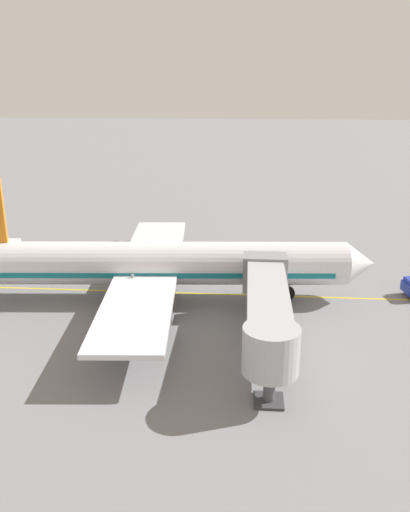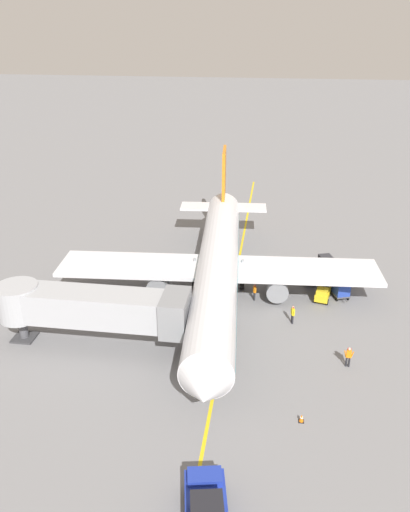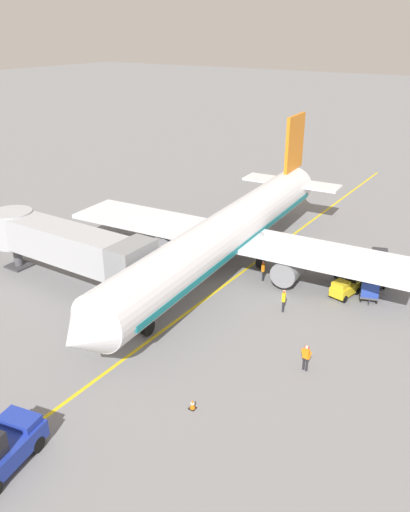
# 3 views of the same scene
# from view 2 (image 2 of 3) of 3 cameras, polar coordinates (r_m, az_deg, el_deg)

# --- Properties ---
(ground_plane) EXTENTS (400.00, 400.00, 0.00)m
(ground_plane) POSITION_cam_2_polar(r_m,az_deg,el_deg) (47.07, 2.78, -5.73)
(ground_plane) COLOR slate
(gate_lead_in_line) EXTENTS (0.24, 80.00, 0.01)m
(gate_lead_in_line) POSITION_cam_2_polar(r_m,az_deg,el_deg) (47.07, 2.78, -5.72)
(gate_lead_in_line) COLOR gold
(gate_lead_in_line) RESTS_ON ground
(parked_airliner) EXTENTS (30.30, 37.35, 10.63)m
(parked_airliner) POSITION_cam_2_polar(r_m,az_deg,el_deg) (47.33, 1.43, -1.13)
(parked_airliner) COLOR silver
(parked_airliner) RESTS_ON ground
(jet_bridge) EXTENTS (15.40, 3.50, 4.98)m
(jet_bridge) POSITION_cam_2_polar(r_m,az_deg,el_deg) (41.22, -12.47, -5.58)
(jet_bridge) COLOR #A8AAAF
(jet_bridge) RESTS_ON ground
(pushback_tractor) EXTENTS (2.99, 4.74, 2.40)m
(pushback_tractor) POSITION_cam_2_polar(r_m,az_deg,el_deg) (29.34, 0.13, -26.26)
(pushback_tractor) COLOR #1E339E
(pushback_tractor) RESTS_ON ground
(baggage_tug_lead) EXTENTS (1.75, 2.70, 1.62)m
(baggage_tug_lead) POSITION_cam_2_polar(r_m,az_deg,el_deg) (49.13, 12.97, -4.03)
(baggage_tug_lead) COLOR gold
(baggage_tug_lead) RESTS_ON ground
(baggage_tug_trailing) EXTENTS (1.52, 2.61, 1.62)m
(baggage_tug_trailing) POSITION_cam_2_polar(r_m,az_deg,el_deg) (52.11, 11.66, -2.14)
(baggage_tug_trailing) COLOR navy
(baggage_tug_trailing) RESTS_ON ground
(baggage_cart_front) EXTENTS (1.93, 2.97, 1.58)m
(baggage_cart_front) POSITION_cam_2_polar(r_m,az_deg,el_deg) (49.97, 14.74, -3.41)
(baggage_cart_front) COLOR #4C4C51
(baggage_cart_front) RESTS_ON ground
(baggage_cart_second_in_train) EXTENTS (1.93, 2.97, 1.58)m
(baggage_cart_second_in_train) POSITION_cam_2_polar(r_m,az_deg,el_deg) (52.28, 14.26, -2.04)
(baggage_cart_second_in_train) COLOR #4C4C51
(baggage_cart_second_in_train) RESTS_ON ground
(baggage_cart_third_in_train) EXTENTS (1.93, 2.97, 1.58)m
(baggage_cart_third_in_train) POSITION_cam_2_polar(r_m,az_deg,el_deg) (54.54, 13.40, -0.77)
(baggage_cart_third_in_train) COLOR #4C4C51
(baggage_cart_third_in_train) RESTS_ON ground
(ground_crew_wing_walker) EXTENTS (0.33, 0.72, 1.69)m
(ground_crew_wing_walker) POSITION_cam_2_polar(r_m,az_deg,el_deg) (47.94, 5.53, -3.90)
(ground_crew_wing_walker) COLOR #232328
(ground_crew_wing_walker) RESTS_ON ground
(ground_crew_loader) EXTENTS (0.34, 0.72, 1.69)m
(ground_crew_loader) POSITION_cam_2_polar(r_m,az_deg,el_deg) (44.88, 9.72, -6.33)
(ground_crew_loader) COLOR #232328
(ground_crew_loader) RESTS_ON ground
(ground_crew_marshaller) EXTENTS (0.73, 0.28, 1.69)m
(ground_crew_marshaller) POSITION_cam_2_polar(r_m,az_deg,el_deg) (40.64, 15.67, -10.65)
(ground_crew_marshaller) COLOR #232328
(ground_crew_marshaller) RESTS_ON ground
(safety_cone_nose_left) EXTENTS (0.36, 0.36, 0.59)m
(safety_cone_nose_left) POSITION_cam_2_polar(r_m,az_deg,el_deg) (35.61, 10.67, -17.29)
(safety_cone_nose_left) COLOR black
(safety_cone_nose_left) RESTS_ON ground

